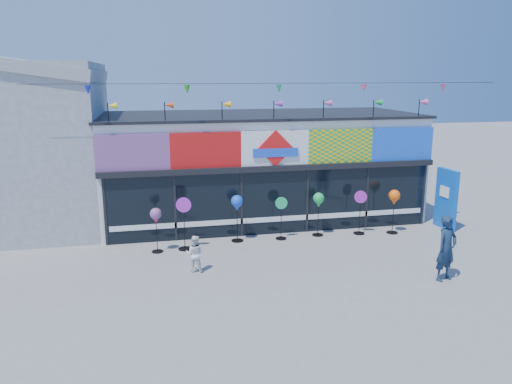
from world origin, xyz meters
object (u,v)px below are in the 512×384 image
object	(u,v)px
spinner_1	(184,222)
adult_man	(447,248)
blue_sign	(446,199)
spinner_2	(237,204)
spinner_5	(360,211)
spinner_3	(281,217)
spinner_4	(319,201)
child	(195,254)
spinner_6	(394,199)
spinner_0	(156,217)

from	to	relation	value
spinner_1	adult_man	world-z (taller)	adult_man
blue_sign	spinner_2	bearing A→B (deg)	175.54
blue_sign	spinner_5	distance (m)	3.38
spinner_2	spinner_5	bearing A→B (deg)	-1.58
blue_sign	spinner_1	xyz separation A→B (m)	(-9.61, -0.30, -0.20)
spinner_3	spinner_4	world-z (taller)	spinner_4
blue_sign	child	size ratio (longest dim) A/B	2.05
spinner_1	spinner_6	distance (m)	7.46
spinner_0	spinner_4	bearing A→B (deg)	5.44
spinner_0	spinner_4	size ratio (longest dim) A/B	0.94
blue_sign	spinner_1	size ratio (longest dim) A/B	1.27
spinner_1	spinner_3	size ratio (longest dim) A/B	1.17
blue_sign	spinner_0	distance (m)	10.51
spinner_1	spinner_2	xyz separation A→B (m)	(1.82, 0.45, 0.38)
spinner_0	spinner_2	bearing A→B (deg)	10.84
spinner_3	spinner_5	bearing A→B (deg)	-0.64
spinner_6	adult_man	size ratio (longest dim) A/B	0.87
spinner_5	spinner_6	distance (m)	1.30
spinner_0	spinner_5	xyz separation A→B (m)	(7.13, 0.40, -0.34)
spinner_6	child	xyz separation A→B (m)	(-7.30, -2.11, -0.74)
spinner_3	spinner_4	size ratio (longest dim) A/B	0.96
spinner_5	child	distance (m)	6.51
spinner_1	spinner_0	bearing A→B (deg)	-175.71
blue_sign	child	distance (m)	9.74
spinner_4	spinner_6	world-z (taller)	spinner_6
adult_man	child	size ratio (longest dim) A/B	1.70
spinner_3	spinner_4	xyz separation A→B (m)	(1.38, 0.11, 0.46)
blue_sign	adult_man	size ratio (longest dim) A/B	1.21
spinner_1	spinner_5	bearing A→B (deg)	3.03
adult_man	child	bearing A→B (deg)	144.05
blue_sign	spinner_6	world-z (taller)	blue_sign
spinner_4	blue_sign	bearing A→B (deg)	-1.94
spinner_3	spinner_5	size ratio (longest dim) A/B	0.95
spinner_3	spinner_4	distance (m)	1.45
spinner_0	adult_man	bearing A→B (deg)	-27.05
spinner_3	spinner_5	world-z (taller)	spinner_5
blue_sign	spinner_5	size ratio (longest dim) A/B	1.40
spinner_0	spinner_5	size ratio (longest dim) A/B	0.93
spinner_2	spinner_5	size ratio (longest dim) A/B	1.02
spinner_4	spinner_0	bearing A→B (deg)	-174.56
child	spinner_3	bearing A→B (deg)	-126.20
spinner_0	spinner_4	distance (m)	5.64
spinner_4	spinner_6	size ratio (longest dim) A/B	0.97
spinner_2	spinner_6	xyz separation A→B (m)	(5.63, -0.30, -0.02)
spinner_3	adult_man	world-z (taller)	adult_man
spinner_2	spinner_5	world-z (taller)	spinner_2
spinner_5	blue_sign	bearing A→B (deg)	-0.47
spinner_1	spinner_2	world-z (taller)	spinner_1
spinner_6	adult_man	xyz separation A→B (m)	(-0.57, -4.19, -0.36)
blue_sign	spinner_6	distance (m)	2.17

